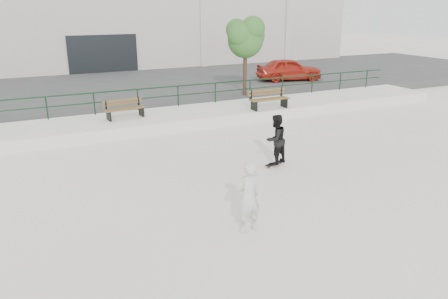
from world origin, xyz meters
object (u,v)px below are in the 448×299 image
red_car (289,69)px  standing_skater (276,139)px  tree (246,36)px  bench_right (269,99)px  skateboard (275,164)px  seated_skater (248,197)px  bench_left (125,109)px

red_car → standing_skater: bearing=159.3°
tree → standing_skater: bearing=-112.4°
bench_right → skateboard: bench_right is taller
red_car → seated_skater: size_ratio=2.35×
seated_skater → bench_left: bearing=-92.2°
red_car → tree: bearing=136.7°
tree → red_car: size_ratio=1.00×
tree → bench_left: bearing=-162.2°
tree → skateboard: size_ratio=5.23×
bench_left → red_car: 13.34m
bench_left → tree: bearing=10.3°
bench_right → skateboard: 6.61m
bench_left → bench_right: (6.66, -1.13, 0.04)m
standing_skater → seated_skater: 4.68m
tree → bench_right: bearing=-99.5°
standing_skater → tree: bearing=-128.7°
bench_left → skateboard: 7.72m
bench_left → tree: tree is taller
bench_left → seated_skater: (0.45, -10.44, -0.01)m
standing_skater → seated_skater: seated_skater is taller
bench_left → seated_skater: seated_skater is taller
skateboard → bench_right: bearing=44.2°
skateboard → seated_skater: size_ratio=0.45×
seated_skater → skateboard: bearing=-134.7°
bench_right → skateboard: size_ratio=2.48×
standing_skater → seated_skater: bearing=33.7°
red_car → skateboard: (-8.72, -12.28, -1.15)m
bench_left → seated_skater: bearing=-95.0°
red_car → skateboard: red_car is taller
red_car → standing_skater: red_car is taller
skateboard → seated_skater: seated_skater is taller
bench_right → skateboard: bearing=-118.9°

